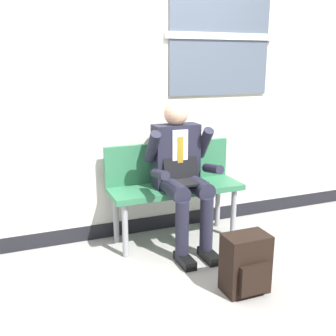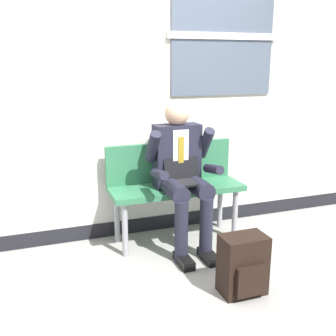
{
  "view_description": "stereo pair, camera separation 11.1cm",
  "coord_description": "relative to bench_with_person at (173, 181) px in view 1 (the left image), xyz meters",
  "views": [
    {
      "loc": [
        -1.03,
        -2.89,
        1.6
      ],
      "look_at": [
        0.15,
        0.08,
        0.75
      ],
      "focal_mm": 43.19,
      "sensor_mm": 36.0,
      "label": 1
    },
    {
      "loc": [
        -0.92,
        -2.93,
        1.6
      ],
      "look_at": [
        0.15,
        0.08,
        0.75
      ],
      "focal_mm": 43.19,
      "sensor_mm": 36.0,
      "label": 2
    }
  ],
  "objects": [
    {
      "name": "ground_plane",
      "position": [
        -0.31,
        -0.34,
        -0.55
      ],
      "size": [
        18.0,
        18.0,
        0.0
      ],
      "primitive_type": "plane",
      "color": "gray"
    },
    {
      "name": "station_wall",
      "position": [
        -0.3,
        0.28,
        0.9
      ],
      "size": [
        6.68,
        0.17,
        2.91
      ],
      "color": "beige",
      "rests_on": "ground"
    },
    {
      "name": "bench_with_person",
      "position": [
        0.0,
        0.0,
        0.0
      ],
      "size": [
        1.19,
        0.42,
        0.88
      ],
      "color": "#2D6B47",
      "rests_on": "ground"
    },
    {
      "name": "person_seated",
      "position": [
        -0.0,
        -0.19,
        0.14
      ],
      "size": [
        0.57,
        0.7,
        1.27
      ],
      "color": "#1E1E2D",
      "rests_on": "ground"
    },
    {
      "name": "backpack",
      "position": [
        0.13,
        -1.04,
        -0.33
      ],
      "size": [
        0.32,
        0.24,
        0.43
      ],
      "color": "black",
      "rests_on": "ground"
    }
  ]
}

